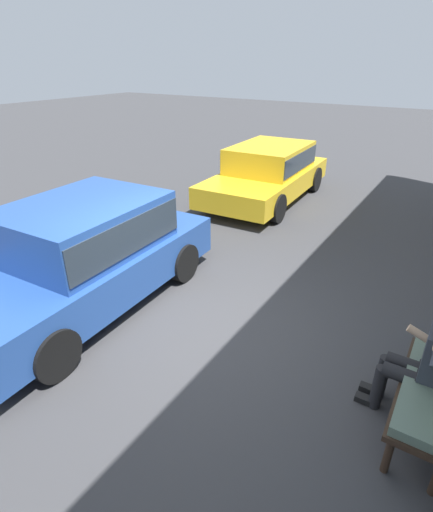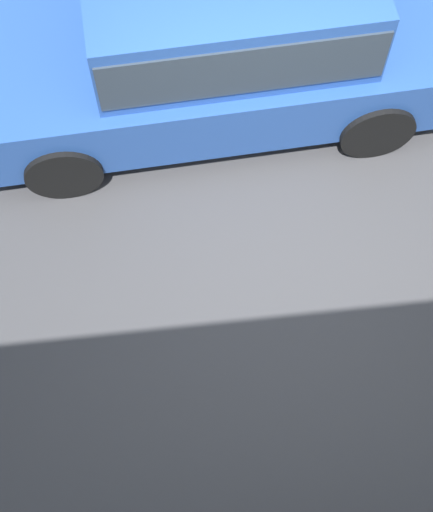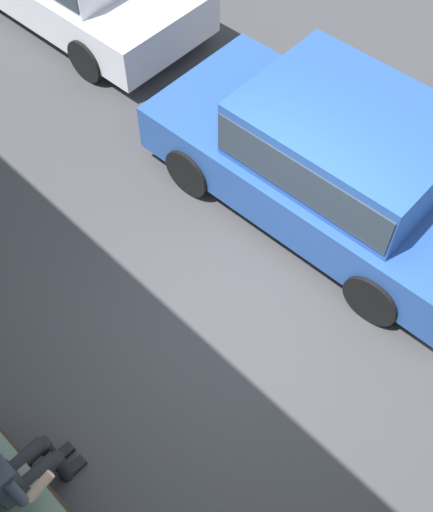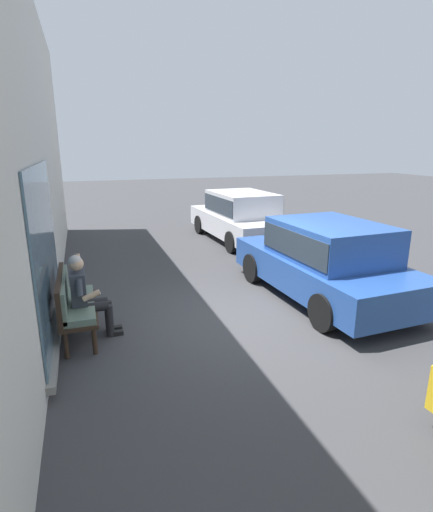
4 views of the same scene
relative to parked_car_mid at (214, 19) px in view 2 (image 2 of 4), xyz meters
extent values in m
plane|color=#38383A|center=(-0.32, 1.83, -0.84)|extent=(60.00, 60.00, 0.00)
cube|color=#23478E|center=(0.08, 0.00, -0.29)|extent=(4.30, 2.09, 0.61)
cylinder|color=black|center=(1.34, 0.97, -0.52)|extent=(0.65, 0.21, 0.64)
cylinder|color=black|center=(1.42, -0.84, -0.52)|extent=(0.65, 0.21, 0.64)
cylinder|color=black|center=(-1.27, 0.85, -0.52)|extent=(0.65, 0.21, 0.64)
camera|label=1|loc=(3.35, 4.43, 2.51)|focal=28.00mm
camera|label=2|loc=(0.46, 4.43, 4.97)|focal=55.00mm
camera|label=3|loc=(-2.53, 4.43, 5.17)|focal=45.00mm
camera|label=4|loc=(-6.43, 4.43, 2.13)|focal=28.00mm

